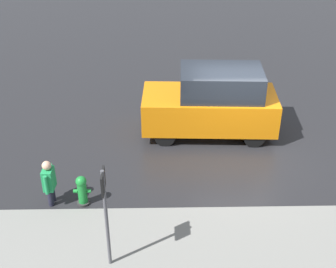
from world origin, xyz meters
name	(u,v)px	position (x,y,z in m)	size (l,w,h in m)	color
ground_plane	(238,149)	(0.00, 0.00, 0.00)	(60.00, 60.00, 0.00)	black
kerb_strip	(267,257)	(0.00, 4.20, 0.02)	(24.00, 3.20, 0.04)	slate
moving_hatchback	(212,102)	(0.69, -0.92, 1.03)	(3.97, 1.86, 2.06)	orange
fire_hydrant	(82,191)	(4.12, 2.35, 0.40)	(0.42, 0.31, 0.80)	#197A2D
pedestrian	(49,180)	(4.88, 2.31, 0.68)	(0.26, 0.57, 1.22)	#1E8C4C
sign_post	(105,206)	(3.30, 4.32, 1.58)	(0.07, 0.44, 2.40)	#4C4C51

